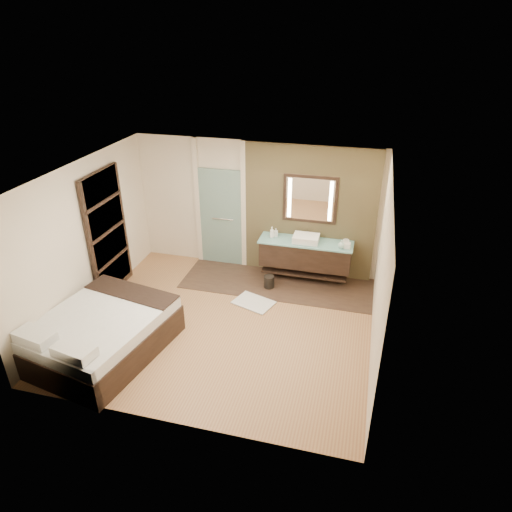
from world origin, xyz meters
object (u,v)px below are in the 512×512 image
(vanity, at_px, (305,254))
(waste_bin, at_px, (269,282))
(mirror_unit, at_px, (310,199))
(bed, at_px, (101,334))

(vanity, distance_m, waste_bin, 0.92)
(mirror_unit, relative_size, bed, 0.44)
(bed, bearing_deg, vanity, 58.95)
(mirror_unit, bearing_deg, vanity, -90.00)
(vanity, height_order, waste_bin, vanity)
(waste_bin, bearing_deg, mirror_unit, 50.06)
(vanity, relative_size, bed, 0.77)
(mirror_unit, distance_m, bed, 4.50)
(vanity, height_order, bed, vanity)
(bed, relative_size, waste_bin, 9.35)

